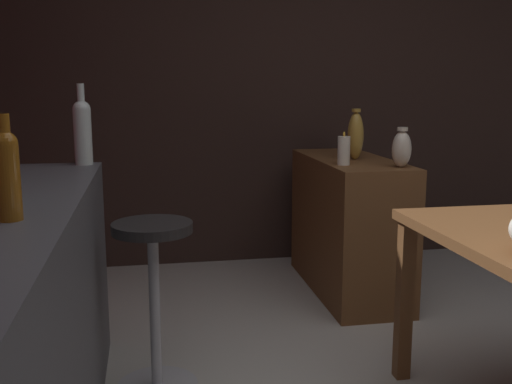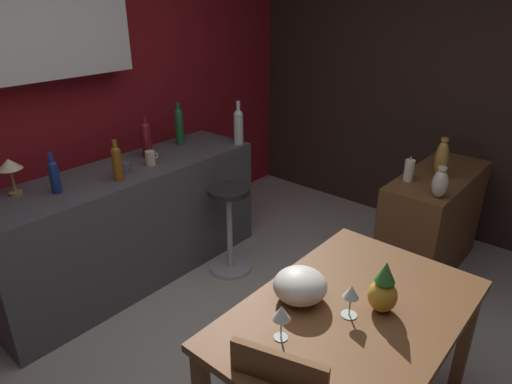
{
  "view_description": "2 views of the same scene",
  "coord_description": "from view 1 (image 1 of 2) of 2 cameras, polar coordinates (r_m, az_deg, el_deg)",
  "views": [
    {
      "loc": [
        -1.59,
        1.0,
        1.26
      ],
      "look_at": [
        0.78,
        0.56,
        0.82
      ],
      "focal_mm": 41.53,
      "sensor_mm": 36.0,
      "label": 1
    },
    {
      "loc": [
        -1.5,
        -1.18,
        2.08
      ],
      "look_at": [
        0.72,
        0.72,
        0.76
      ],
      "focal_mm": 31.59,
      "sensor_mm": 36.0,
      "label": 2
    }
  ],
  "objects": [
    {
      "name": "pillar_candle_tall",
      "position": [
        3.28,
        8.45,
        3.97
      ],
      "size": [
        0.07,
        0.07,
        0.18
      ],
      "color": "white",
      "rests_on": "sideboard_cabinet"
    },
    {
      "name": "wall_side_right",
      "position": [
        4.2,
        -0.87,
        10.93
      ],
      "size": [
        0.1,
        4.4,
        2.6
      ],
      "primitive_type": "cube",
      "color": "#33231E",
      "rests_on": "ground_plane"
    },
    {
      "name": "vase_ceramic_ivory",
      "position": [
        3.24,
        13.85,
        4.08
      ],
      "size": [
        0.1,
        0.1,
        0.21
      ],
      "color": "beige",
      "rests_on": "sideboard_cabinet"
    },
    {
      "name": "cup_cream",
      "position": [
        2.02,
        -22.74,
        0.9
      ],
      "size": [
        0.11,
        0.07,
        0.11
      ],
      "color": "beige",
      "rests_on": "kitchen_counter"
    },
    {
      "name": "bar_stool",
      "position": [
        2.46,
        -9.73,
        -10.56
      ],
      "size": [
        0.34,
        0.34,
        0.72
      ],
      "color": "#262323",
      "rests_on": "ground_plane"
    },
    {
      "name": "sideboard_cabinet",
      "position": [
        3.66,
        8.91,
        -3.16
      ],
      "size": [
        1.1,
        0.44,
        0.82
      ],
      "primitive_type": "cube",
      "color": "brown",
      "rests_on": "ground_plane"
    },
    {
      "name": "wine_bottle_amber",
      "position": [
        1.68,
        -22.88,
        1.91
      ],
      "size": [
        0.07,
        0.07,
        0.28
      ],
      "color": "#8C5114",
      "rests_on": "kitchen_counter"
    },
    {
      "name": "wine_bottle_clear",
      "position": [
        2.76,
        -16.37,
        5.85
      ],
      "size": [
        0.08,
        0.08,
        0.36
      ],
      "color": "silver",
      "rests_on": "kitchen_counter"
    },
    {
      "name": "vase_brass",
      "position": [
        3.52,
        9.57,
        5.4
      ],
      "size": [
        0.09,
        0.09,
        0.3
      ],
      "color": "#B78C38",
      "rests_on": "sideboard_cabinet"
    }
  ]
}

